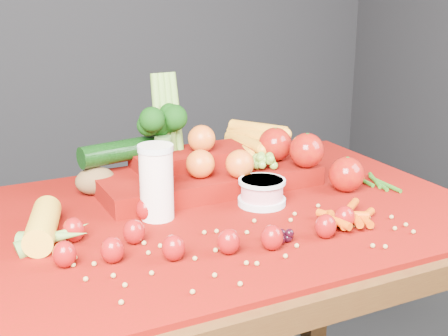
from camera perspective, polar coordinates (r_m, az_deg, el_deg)
name	(u,v)px	position (r m, az deg, el deg)	size (l,w,h in m)	color
table	(228,254)	(1.40, 0.37, -7.84)	(1.10, 0.80, 0.75)	#351A0C
red_cloth	(228,212)	(1.36, 0.38, -4.01)	(1.05, 0.75, 0.01)	#6A0304
milk_glass	(156,179)	(1.29, -6.20, -1.05)	(0.07, 0.07, 0.16)	white
yogurt_bowl	(262,191)	(1.38, 3.49, -2.12)	(0.11, 0.11, 0.06)	silver
strawberry_scatter	(189,233)	(1.18, -3.18, -5.92)	(0.58, 0.28, 0.05)	maroon
dark_grape_cluster	(277,237)	(1.19, 4.86, -6.26)	(0.06, 0.05, 0.03)	black
soybean_scatter	(276,241)	(1.20, 4.73, -6.70)	(0.84, 0.24, 0.01)	#AB8D49
corn_ear	(50,234)	(1.22, -15.59, -5.80)	(0.22, 0.26, 0.06)	yellow
potato	(96,181)	(1.47, -11.66, -1.15)	(0.09, 0.07, 0.06)	brown
baby_carrot_pile	(344,213)	(1.32, 10.92, -4.09)	(0.17, 0.17, 0.03)	#C74507
green_bean_pile	(374,182)	(1.55, 13.56, -1.26)	(0.14, 0.12, 0.01)	#266116
produce_mound	(217,162)	(1.49, -0.62, 0.58)	(0.61, 0.37, 0.27)	#6A0304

